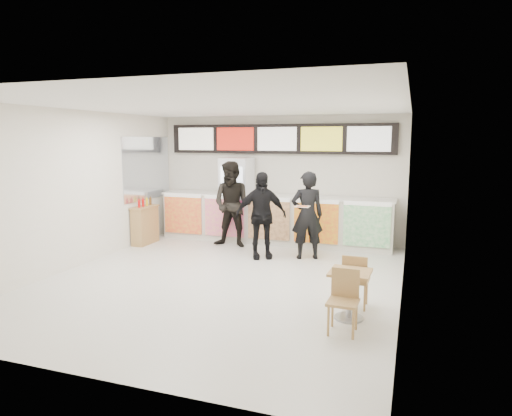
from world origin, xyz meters
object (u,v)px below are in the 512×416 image
at_px(service_counter, 273,219).
at_px(customer_main, 307,215).
at_px(condiment_ledge, 145,225).
at_px(drinks_fridge, 237,199).
at_px(customer_mid, 261,215).
at_px(customer_left, 233,204).
at_px(cafe_table, 350,286).

distance_m(service_counter, customer_main, 1.62).
bearing_deg(condiment_ledge, customer_main, -1.08).
bearing_deg(drinks_fridge, service_counter, -0.99).
height_order(customer_mid, condiment_ledge, customer_mid).
xyz_separation_m(customer_left, cafe_table, (3.10, -3.45, -0.51)).
distance_m(cafe_table, condiment_ledge, 5.99).
relative_size(customer_main, condiment_ledge, 1.70).
relative_size(customer_left, customer_mid, 1.09).
bearing_deg(customer_main, customer_mid, -6.40).
bearing_deg(cafe_table, customer_main, 115.28).
bearing_deg(drinks_fridge, customer_mid, -52.56).
xyz_separation_m(customer_main, customer_left, (-1.83, 0.48, 0.07)).
bearing_deg(cafe_table, drinks_fridge, 130.51).
distance_m(customer_main, cafe_table, 3.25).
bearing_deg(customer_main, cafe_table, 90.80).
height_order(service_counter, condiment_ledge, service_counter).
height_order(customer_mid, cafe_table, customer_mid).
bearing_deg(condiment_ledge, customer_left, 11.19).
bearing_deg(cafe_table, service_counter, 121.74).
bearing_deg(drinks_fridge, customer_left, -75.54).
xyz_separation_m(customer_left, customer_mid, (0.92, -0.74, -0.08)).
bearing_deg(condiment_ledge, service_counter, 21.09).
distance_m(drinks_fridge, cafe_table, 5.31).
relative_size(customer_main, cafe_table, 1.30).
height_order(customer_main, customer_mid, customer_main).
xyz_separation_m(drinks_fridge, customer_left, (0.18, -0.70, -0.02)).
bearing_deg(customer_mid, cafe_table, -79.18).
distance_m(service_counter, customer_mid, 1.47).
bearing_deg(customer_left, customer_main, -16.41).
xyz_separation_m(service_counter, cafe_table, (2.34, -4.13, -0.10)).
relative_size(customer_left, cafe_table, 1.41).
bearing_deg(cafe_table, customer_mid, 131.00).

